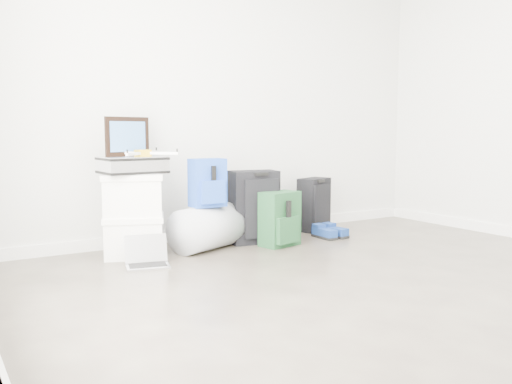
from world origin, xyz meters
TOP-DOWN VIEW (x-y plane):
  - ground at (0.00, 0.00)m, footprint 5.00×5.00m
  - boxes_stack at (-1.04, 2.12)m, footprint 0.57×0.52m
  - briefcase at (-1.04, 2.12)m, footprint 0.49×0.37m
  - painting at (-1.04, 2.22)m, footprint 0.40×0.16m
  - drone at (-0.96, 2.10)m, footprint 0.44×0.44m
  - duffel_bag at (-0.44, 2.03)m, footprint 0.69×0.57m
  - blue_backpack at (-0.44, 2.00)m, footprint 0.29×0.21m
  - large_suitcase at (0.05, 2.06)m, footprint 0.45×0.33m
  - green_backpack at (0.17, 1.83)m, footprint 0.37×0.31m
  - carry_on at (0.86, 2.25)m, footprint 0.38×0.31m
  - shoes at (0.77, 1.89)m, footprint 0.25×0.29m
  - rolled_rug at (0.94, 2.31)m, footprint 0.16×0.16m
  - laptop at (-1.07, 1.78)m, footprint 0.36×0.29m

SIDE VIEW (x-z plane):
  - ground at x=0.00m, z-range 0.00..0.00m
  - shoes at x=0.77m, z-range 0.00..0.09m
  - laptop at x=-1.07m, z-range -0.06..0.16m
  - duffel_bag at x=-0.44m, z-range 0.00..0.37m
  - green_backpack at x=0.17m, z-range -0.01..0.46m
  - rolled_rug at x=0.94m, z-range 0.00..0.49m
  - carry_on at x=0.86m, z-range 0.00..0.53m
  - large_suitcase at x=0.05m, z-range 0.00..0.65m
  - boxes_stack at x=-1.04m, z-range 0.00..0.66m
  - blue_backpack at x=-0.44m, z-range 0.36..0.76m
  - briefcase at x=-1.04m, z-range 0.66..0.80m
  - drone at x=-0.96m, z-range 0.80..0.85m
  - painting at x=-1.04m, z-range 0.80..1.11m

